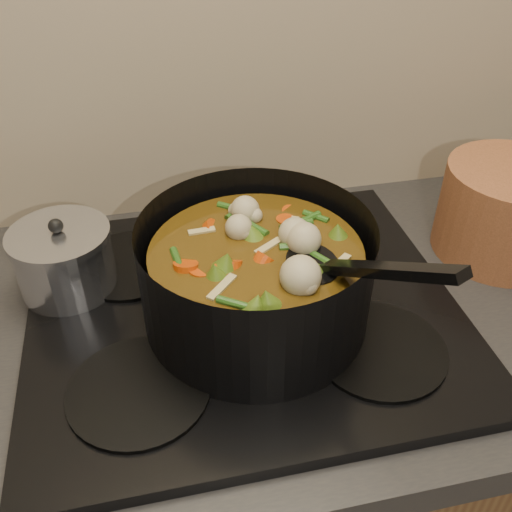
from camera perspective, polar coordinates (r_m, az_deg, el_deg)
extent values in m
cube|color=brown|center=(1.24, -0.90, -22.29)|extent=(2.60, 0.60, 0.86)
cube|color=black|center=(0.87, -1.18, -7.06)|extent=(2.64, 0.64, 0.05)
cube|color=black|center=(0.85, -1.21, -5.37)|extent=(0.62, 0.54, 0.02)
cylinder|color=black|center=(0.74, -11.64, -12.98)|extent=(0.18, 0.18, 0.01)
cylinder|color=black|center=(0.79, 12.26, -9.11)|extent=(0.18, 0.18, 0.01)
cylinder|color=black|center=(0.93, -12.49, -0.80)|extent=(0.18, 0.18, 0.01)
cylinder|color=black|center=(0.97, 6.52, 1.68)|extent=(0.18, 0.18, 0.01)
cylinder|color=black|center=(0.77, 0.00, -1.86)|extent=(0.38, 0.38, 0.16)
cylinder|color=black|center=(0.82, 0.00, -5.81)|extent=(0.31, 0.31, 0.01)
cylinder|color=#4E350D|center=(0.78, 0.00, -2.60)|extent=(0.29, 0.29, 0.11)
cylinder|color=#CA4009|center=(0.76, 3.10, 0.76)|extent=(0.03, 0.03, 0.03)
cylinder|color=#CA4009|center=(0.81, 1.86, 3.35)|extent=(0.04, 0.04, 0.03)
cylinder|color=#CA4009|center=(0.82, -4.51, 3.97)|extent=(0.04, 0.04, 0.03)
cylinder|color=#CA4009|center=(0.75, -4.46, 0.17)|extent=(0.03, 0.04, 0.03)
cylinder|color=#CA4009|center=(0.69, -3.67, -3.65)|extent=(0.04, 0.04, 0.03)
cylinder|color=#CA4009|center=(0.72, 1.58, -1.41)|extent=(0.04, 0.04, 0.03)
cylinder|color=#CA4009|center=(0.75, 5.72, 0.09)|extent=(0.04, 0.04, 0.03)
cylinder|color=#CA4009|center=(0.82, 4.56, 3.95)|extent=(0.04, 0.03, 0.03)
cylinder|color=#CA4009|center=(0.79, -1.44, 2.74)|extent=(0.04, 0.04, 0.03)
cylinder|color=#CA4009|center=(0.77, -6.63, 1.26)|extent=(0.04, 0.04, 0.03)
sphere|color=tan|center=(0.76, 4.89, 1.85)|extent=(0.04, 0.04, 0.04)
sphere|color=tan|center=(0.79, -1.28, 3.92)|extent=(0.04, 0.04, 0.04)
sphere|color=tan|center=(0.73, -4.92, 0.23)|extent=(0.04, 0.04, 0.04)
sphere|color=tan|center=(0.69, 2.04, -1.76)|extent=(0.04, 0.04, 0.04)
sphere|color=tan|center=(0.77, 4.46, 2.45)|extent=(0.04, 0.04, 0.04)
cone|color=#4D6C1B|center=(0.69, -4.76, -2.52)|extent=(0.04, 0.04, 0.04)
cone|color=#4D6C1B|center=(0.69, 4.08, -2.86)|extent=(0.04, 0.04, 0.04)
cone|color=#4D6C1B|center=(0.77, 6.46, 1.94)|extent=(0.04, 0.04, 0.04)
cone|color=#4D6C1B|center=(0.82, 0.20, 4.62)|extent=(0.04, 0.04, 0.04)
cone|color=#4D6C1B|center=(0.77, -6.30, 2.18)|extent=(0.04, 0.04, 0.04)
cone|color=#4D6C1B|center=(0.69, -4.45, -2.68)|extent=(0.04, 0.04, 0.04)
cone|color=#4D6C1B|center=(0.69, 4.40, -2.71)|extent=(0.04, 0.04, 0.04)
cylinder|color=#32601C|center=(0.78, 1.89, 2.51)|extent=(0.01, 0.04, 0.01)
cylinder|color=#32601C|center=(0.83, -1.65, 5.05)|extent=(0.04, 0.03, 0.01)
cylinder|color=#32601C|center=(0.79, -5.43, 2.76)|extent=(0.04, 0.02, 0.01)
cylinder|color=#32601C|center=(0.74, -5.15, 0.02)|extent=(0.03, 0.04, 0.01)
cylinder|color=#32601C|center=(0.71, -2.02, -1.22)|extent=(0.03, 0.04, 0.01)
cylinder|color=#32601C|center=(0.67, 2.19, -4.65)|extent=(0.04, 0.02, 0.01)
cylinder|color=#32601C|center=(0.71, 6.04, -1.45)|extent=(0.04, 0.03, 0.01)
cylinder|color=#32601C|center=(0.76, 4.96, 1.47)|extent=(0.01, 0.04, 0.01)
cylinder|color=#32601C|center=(0.78, 1.80, 2.54)|extent=(0.04, 0.03, 0.01)
cylinder|color=#32601C|center=(0.83, -1.85, 5.03)|extent=(0.04, 0.02, 0.01)
cylinder|color=#32601C|center=(0.79, -5.54, 2.67)|extent=(0.03, 0.04, 0.01)
cylinder|color=#32601C|center=(0.74, -5.12, -0.07)|extent=(0.03, 0.04, 0.01)
cylinder|color=#32601C|center=(0.71, -1.92, -1.25)|extent=(0.04, 0.02, 0.01)
cylinder|color=#32601C|center=(0.67, 2.44, -4.61)|extent=(0.04, 0.03, 0.01)
cylinder|color=#32601C|center=(0.72, 6.12, -1.34)|extent=(0.01, 0.04, 0.01)
cube|color=tan|center=(0.76, -5.89, 1.02)|extent=(0.05, 0.01, 0.00)
cube|color=tan|center=(0.69, -1.57, -3.06)|extent=(0.02, 0.05, 0.00)
cube|color=tan|center=(0.73, 5.67, -0.72)|extent=(0.04, 0.03, 0.00)
cube|color=tan|center=(0.80, 2.92, 3.53)|extent=(0.04, 0.04, 0.00)
cube|color=tan|center=(0.79, -4.31, 2.89)|extent=(0.03, 0.05, 0.00)
cube|color=tan|center=(0.71, -4.77, -1.75)|extent=(0.05, 0.02, 0.00)
ellipsoid|color=black|center=(0.73, 5.65, -0.82)|extent=(0.07, 0.09, 0.01)
cube|color=black|center=(0.64, 12.87, -1.41)|extent=(0.10, 0.18, 0.11)
cylinder|color=silver|center=(0.89, -18.55, -0.62)|extent=(0.14, 0.14, 0.09)
cylinder|color=silver|center=(0.87, -19.19, 1.98)|extent=(0.15, 0.15, 0.01)
sphere|color=black|center=(0.86, -19.40, 2.86)|extent=(0.02, 0.02, 0.02)
cylinder|color=#985432|center=(1.03, 23.77, 4.15)|extent=(0.24, 0.24, 0.15)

